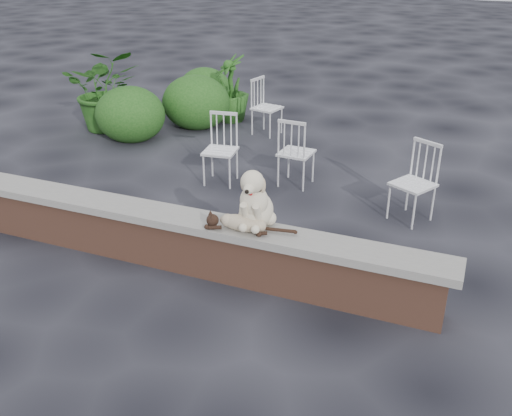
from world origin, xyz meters
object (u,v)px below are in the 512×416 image
at_px(chair_d, 413,183).
at_px(chair_b, 220,150).
at_px(chair_c, 296,151).
at_px(chair_e, 267,107).
at_px(potted_plant_b, 230,88).
at_px(dog, 256,196).
at_px(cat, 242,222).
at_px(potted_plant_a, 105,89).

distance_m(chair_d, chair_b, 2.57).
bearing_deg(chair_c, chair_e, -55.32).
distance_m(chair_b, potted_plant_b, 2.93).
bearing_deg(chair_b, dog, -64.63).
height_order(cat, chair_c, chair_c).
distance_m(chair_e, potted_plant_b, 1.04).
height_order(dog, chair_b, dog).
bearing_deg(chair_d, cat, -93.86).
relative_size(dog, cat, 0.60).
bearing_deg(chair_b, cat, -68.00).
distance_m(chair_c, chair_b, 1.02).
distance_m(chair_e, potted_plant_a, 2.79).
bearing_deg(cat, chair_c, 91.39).
relative_size(chair_c, chair_b, 1.00).
distance_m(potted_plant_a, potted_plant_b, 2.19).
xyz_separation_m(chair_c, potted_plant_b, (-2.05, 2.39, 0.12)).
height_order(dog, chair_e, dog).
bearing_deg(chair_c, chair_b, 21.91).
distance_m(chair_c, chair_e, 2.22).
bearing_deg(cat, potted_plant_a, 132.98).
relative_size(chair_e, potted_plant_a, 0.67).
bearing_deg(chair_c, potted_plant_b, -46.09).
height_order(dog, potted_plant_a, potted_plant_a).
relative_size(dog, chair_d, 0.65).
relative_size(chair_d, potted_plant_a, 0.67).
bearing_deg(chair_d, chair_e, 167.34).
bearing_deg(chair_d, chair_c, -169.18).
bearing_deg(cat, chair_b, 114.45).
bearing_deg(chair_c, cat, 100.41).
xyz_separation_m(cat, chair_d, (1.28, 2.02, -0.20)).
relative_size(chair_d, potted_plant_b, 0.79).
distance_m(chair_d, potted_plant_b, 4.66).
bearing_deg(potted_plant_b, chair_b, -68.16).
height_order(chair_c, potted_plant_a, potted_plant_a).
xyz_separation_m(chair_d, chair_e, (-2.75, 2.40, 0.00)).
relative_size(dog, chair_c, 0.65).
distance_m(dog, chair_b, 2.50).
height_order(dog, chair_c, dog).
relative_size(potted_plant_a, potted_plant_b, 1.17).
xyz_separation_m(chair_d, potted_plant_b, (-3.65, 2.90, 0.12)).
xyz_separation_m(chair_e, potted_plant_a, (-2.66, -0.79, 0.23)).
xyz_separation_m(dog, chair_b, (-1.36, 2.05, -0.42)).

